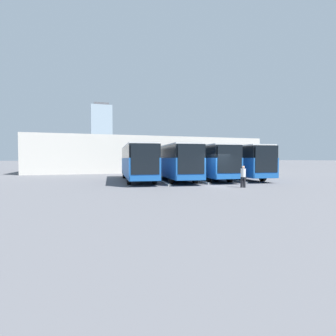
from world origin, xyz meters
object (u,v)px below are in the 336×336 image
bus_2 (173,161)px  bus_3 (137,161)px  bus_0 (235,161)px  pedestrian (243,176)px  bus_1 (205,161)px

bus_2 → bus_3: size_ratio=1.00×
bus_0 → bus_2: size_ratio=1.00×
bus_0 → pedestrian: bearing=67.1°
bus_0 → bus_1: size_ratio=1.00×
bus_2 → bus_3: 3.51m
bus_0 → bus_3: bearing=3.5°
bus_1 → bus_3: (6.97, -0.19, 0.00)m
bus_0 → pedestrian: bus_0 is taller
bus_1 → bus_2: bearing=9.0°
bus_3 → pedestrian: 10.31m
bus_2 → pedestrian: bus_2 is taller
bus_2 → pedestrian: size_ratio=7.38×
bus_2 → bus_3: (3.49, -0.43, 0.00)m
bus_0 → bus_2: bearing=6.3°
bus_1 → bus_2: same height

